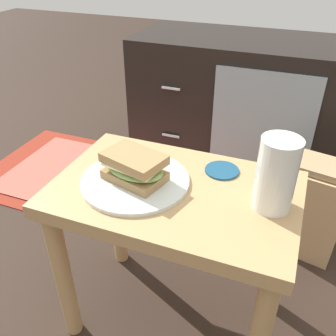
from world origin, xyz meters
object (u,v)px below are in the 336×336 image
(plate, at_px, (135,181))
(sandwich_front, at_px, (134,167))
(tv_cabinet, at_px, (243,104))
(beer_glass, at_px, (276,176))
(paper_bag, at_px, (313,207))
(coaster, at_px, (222,170))

(plate, relative_size, sandwich_front, 1.52)
(plate, distance_m, sandwich_front, 0.04)
(tv_cabinet, bearing_deg, beer_glass, -76.06)
(tv_cabinet, height_order, plate, tv_cabinet)
(beer_glass, bearing_deg, sandwich_front, -175.02)
(beer_glass, xyz_separation_m, paper_bag, (0.12, 0.43, -0.37))
(tv_cabinet, height_order, paper_bag, tv_cabinet)
(plate, relative_size, paper_bag, 0.73)
(tv_cabinet, bearing_deg, plate, -94.34)
(tv_cabinet, distance_m, sandwich_front, 0.99)
(sandwich_front, distance_m, paper_bag, 0.71)
(plate, bearing_deg, coaster, 34.42)
(plate, height_order, beer_glass, beer_glass)
(tv_cabinet, bearing_deg, paper_bag, -54.95)
(coaster, bearing_deg, sandwich_front, -145.58)
(paper_bag, bearing_deg, sandwich_front, -133.38)
(sandwich_front, xyz_separation_m, coaster, (0.18, 0.12, -0.04))
(sandwich_front, height_order, paper_bag, sandwich_front)
(plate, xyz_separation_m, sandwich_front, (0.00, 0.00, 0.04))
(plate, bearing_deg, paper_bag, 46.62)
(beer_glass, distance_m, paper_bag, 0.58)
(plate, height_order, paper_bag, plate)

